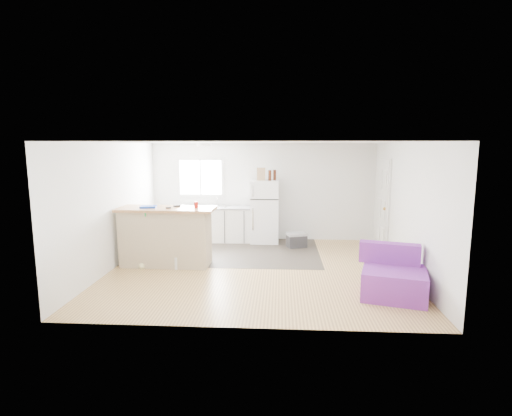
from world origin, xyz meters
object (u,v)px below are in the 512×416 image
(cardboard_box, at_px, (261,174))
(cleaner_jug, at_px, (175,263))
(cooler, at_px, (297,240))
(bottle_right, at_px, (275,175))
(mop, at_px, (144,257))
(peninsula, at_px, (166,236))
(kitchen_cabinets, at_px, (217,224))
(refrigerator, at_px, (265,211))
(bottle_left, at_px, (270,175))
(purple_seat, at_px, (393,278))
(red_cup, at_px, (196,205))
(blue_tray, at_px, (148,207))

(cardboard_box, bearing_deg, cleaner_jug, -124.86)
(cooler, xyz_separation_m, bottle_right, (-0.53, 0.47, 1.47))
(bottle_right, bearing_deg, mop, -137.68)
(peninsula, relative_size, cardboard_box, 6.29)
(cooler, bearing_deg, peninsula, -167.71)
(cleaner_jug, bearing_deg, kitchen_cabinets, 94.08)
(kitchen_cabinets, bearing_deg, cardboard_box, -6.82)
(peninsula, height_order, refrigerator, refrigerator)
(cleaner_jug, distance_m, bottle_left, 3.16)
(cardboard_box, bearing_deg, purple_seat, -55.95)
(bottle_left, bearing_deg, red_cup, -125.70)
(blue_tray, bearing_deg, refrigerator, 43.05)
(mop, height_order, red_cup, red_cup)
(peninsula, bearing_deg, red_cup, 0.77)
(cleaner_jug, distance_m, mop, 0.62)
(blue_tray, xyz_separation_m, cardboard_box, (2.09, 1.98, 0.50))
(purple_seat, bearing_deg, bottle_right, 135.22)
(cleaner_jug, relative_size, bottle_left, 1.15)
(cooler, distance_m, bottle_left, 1.64)
(cooler, relative_size, red_cup, 4.32)
(refrigerator, xyz_separation_m, bottle_left, (0.12, -0.11, 0.88))
(refrigerator, xyz_separation_m, bottle_right, (0.23, -0.01, 0.88))
(kitchen_cabinets, xyz_separation_m, bottle_left, (1.30, -0.14, 1.20))
(kitchen_cabinets, height_order, red_cup, red_cup)
(purple_seat, relative_size, cardboard_box, 3.84)
(purple_seat, bearing_deg, mop, -178.91)
(red_cup, xyz_separation_m, cardboard_box, (1.16, 1.95, 0.46))
(peninsula, bearing_deg, cooler, 31.57)
(bottle_left, bearing_deg, cleaner_jug, -129.00)
(red_cup, bearing_deg, cleaner_jug, -146.15)
(cooler, xyz_separation_m, red_cup, (-2.01, -1.54, 1.04))
(refrigerator, distance_m, cooler, 1.07)
(cooler, relative_size, blue_tray, 1.73)
(red_cup, relative_size, bottle_right, 0.48)
(kitchen_cabinets, height_order, cardboard_box, cardboard_box)
(peninsula, relative_size, cooler, 3.64)
(kitchen_cabinets, bearing_deg, cleaner_jug, -102.86)
(purple_seat, bearing_deg, peninsula, 176.63)
(cardboard_box, distance_m, bottle_left, 0.22)
(mop, xyz_separation_m, bottle_left, (2.35, 2.14, 1.41))
(peninsula, bearing_deg, cardboard_box, 48.93)
(peninsula, xyz_separation_m, cardboard_box, (1.77, 1.95, 1.08))
(cleaner_jug, distance_m, cardboard_box, 3.10)
(cooler, bearing_deg, bottle_left, 132.63)
(kitchen_cabinets, relative_size, cleaner_jug, 6.78)
(cooler, relative_size, mop, 0.45)
(cooler, bearing_deg, kitchen_cabinets, 147.41)
(kitchen_cabinets, xyz_separation_m, cooler, (1.94, -0.51, -0.26))
(refrigerator, xyz_separation_m, mop, (-2.23, -2.25, -0.53))
(purple_seat, distance_m, red_cup, 3.78)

